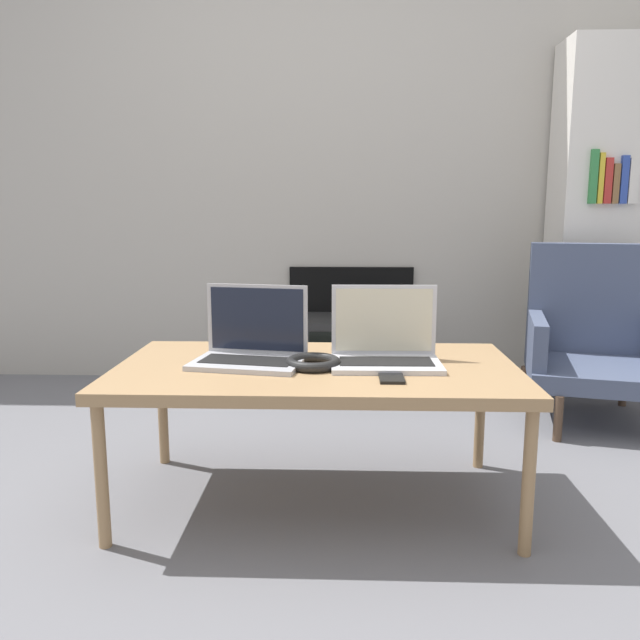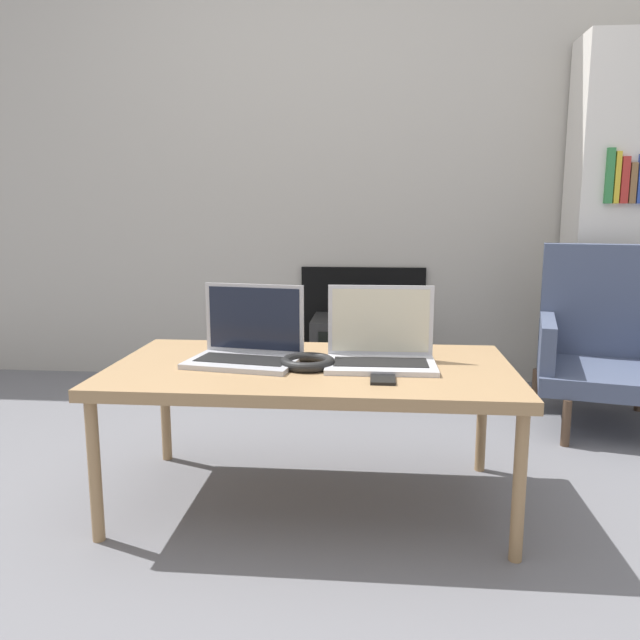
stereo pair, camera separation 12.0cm
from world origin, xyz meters
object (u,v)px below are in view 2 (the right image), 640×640
object	(u,v)px
tv	(362,353)
armchair	(608,338)
laptop_right	(381,347)
headphones	(307,362)
laptop_left	(247,344)
phone	(383,378)

from	to	relation	value
tv	armchair	world-z (taller)	armchair
laptop_right	headphones	distance (m)	0.24
laptop_left	laptop_right	distance (m)	0.43
headphones	tv	distance (m)	1.40
laptop_right	phone	world-z (taller)	laptop_right
laptop_right	headphones	size ratio (longest dim) A/B	2.00
laptop_left	tv	size ratio (longest dim) A/B	0.71
laptop_right	headphones	xyz separation A→B (m)	(-0.23, -0.06, -0.04)
laptop_left	phone	world-z (taller)	laptop_left
laptop_right	phone	distance (m)	0.19
laptop_left	armchair	world-z (taller)	armchair
laptop_right	tv	distance (m)	1.35
headphones	phone	bearing A→B (deg)	-28.23
tv	armchair	bearing A→B (deg)	-20.24
laptop_left	phone	size ratio (longest dim) A/B	2.93
laptop_left	headphones	size ratio (longest dim) A/B	2.17
armchair	laptop_left	bearing A→B (deg)	-134.91
headphones	laptop_left	bearing A→B (deg)	163.87
laptop_left	phone	bearing A→B (deg)	-13.35
laptop_right	tv	world-z (taller)	laptop_right
phone	armchair	bearing A→B (deg)	46.79
headphones	tv	bearing A→B (deg)	84.17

